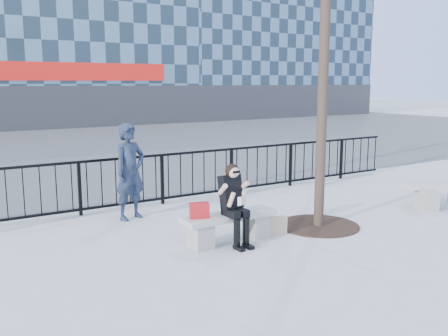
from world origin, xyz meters
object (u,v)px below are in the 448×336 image
bench_main (229,225)px  seated_woman (235,205)px  bench_second (444,192)px  standing_man (130,172)px

bench_main → seated_woman: size_ratio=1.23×
bench_second → standing_man: bearing=177.6°
bench_second → standing_man: (-6.01, 2.68, 0.60)m
bench_main → seated_woman: 0.40m
bench_second → seated_woman: 5.20m
seated_woman → standing_man: size_ratio=0.72×
bench_main → seated_woman: seated_woman is taller
standing_man → bench_second: bearing=-42.0°
bench_second → standing_man: size_ratio=0.97×
bench_main → seated_woman: bearing=-90.0°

